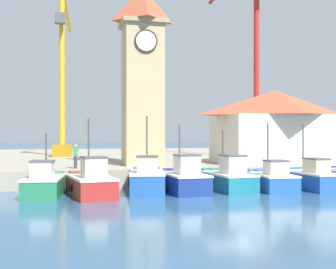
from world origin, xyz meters
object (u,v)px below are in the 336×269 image
fishing_boat_left_inner (147,180)px  warehouse_right (275,126)px  fishing_boat_mid_left (183,179)px  dock_worker_near_tower (76,156)px  fishing_boat_center (227,178)px  clock_tower (143,70)px  fishing_boat_far_left (44,183)px  fishing_boat_mid_right (271,179)px  fishing_boat_right_inner (309,178)px  fishing_boat_left_outer (91,183)px  port_crane_far (62,95)px  port_crane_near (255,79)px

fishing_boat_left_inner → warehouse_right: (11.65, 6.84, 3.36)m
fishing_boat_mid_left → dock_worker_near_tower: size_ratio=3.02×
fishing_boat_left_inner → warehouse_right: warehouse_right is taller
fishing_boat_left_inner → fishing_boat_center: size_ratio=0.93×
fishing_boat_mid_left → clock_tower: 10.32m
fishing_boat_far_left → fishing_boat_mid_right: (13.87, -0.51, -0.04)m
fishing_boat_center → dock_worker_near_tower: size_ratio=3.07×
fishing_boat_mid_left → fishing_boat_right_inner: bearing=-1.7°
fishing_boat_left_inner → fishing_boat_right_inner: 10.54m
fishing_boat_left_outer → fishing_boat_left_inner: (3.37, 0.80, 0.04)m
fishing_boat_center → warehouse_right: warehouse_right is taller
port_crane_far → fishing_boat_left_outer: bearing=-86.0°
port_crane_far → dock_worker_near_tower: 17.24m
fishing_boat_left_outer → fishing_boat_mid_left: bearing=7.1°
fishing_boat_mid_left → fishing_boat_left_inner: bearing=177.2°
fishing_boat_far_left → port_crane_near: size_ratio=0.23×
clock_tower → dock_worker_near_tower: bearing=-154.8°
fishing_boat_center → port_crane_far: size_ratio=0.29×
fishing_boat_mid_right → clock_tower: size_ratio=0.31×
fishing_boat_left_inner → fishing_boat_center: (5.19, 0.21, -0.06)m
fishing_boat_mid_left → fishing_boat_center: 3.00m
fishing_boat_mid_right → port_crane_far: (-12.81, 21.23, 6.72)m
dock_worker_near_tower → port_crane_far: bearing=92.9°
warehouse_right → port_crane_far: 21.94m
fishing_boat_center → port_crane_far: 23.94m
warehouse_right → port_crane_near: size_ratio=0.45×
fishing_boat_mid_left → clock_tower: clock_tower is taller
port_crane_near → dock_worker_near_tower: (-17.72, -10.88, -6.84)m
fishing_boat_right_inner → port_crane_far: port_crane_far is taller
fishing_boat_left_outer → fishing_boat_right_inner: bearing=1.9°
fishing_boat_left_inner → dock_worker_near_tower: 6.19m
fishing_boat_left_inner → fishing_boat_right_inner: (10.53, -0.35, -0.10)m
fishing_boat_far_left → port_crane_near: bearing=37.8°
clock_tower → warehouse_right: clock_tower is taller
fishing_boat_left_inner → clock_tower: clock_tower is taller
fishing_boat_left_inner → port_crane_near: size_ratio=0.22×
fishing_boat_center → fishing_boat_mid_right: fishing_boat_mid_right is taller
fishing_boat_center → fishing_boat_mid_right: size_ratio=1.09×
dock_worker_near_tower → warehouse_right: bearing=8.5°
fishing_boat_mid_right → dock_worker_near_tower: fishing_boat_mid_right is taller
fishing_boat_far_left → warehouse_right: size_ratio=0.51×
fishing_boat_far_left → fishing_boat_right_inner: bearing=-1.8°
fishing_boat_center → port_crane_near: size_ratio=0.24×
fishing_boat_far_left → fishing_boat_mid_left: size_ratio=0.97×
fishing_boat_right_inner → dock_worker_near_tower: fishing_boat_right_inner is taller
fishing_boat_left_outer → fishing_boat_right_inner: size_ratio=1.00×
fishing_boat_left_inner → fishing_boat_mid_left: fishing_boat_left_inner is taller
fishing_boat_center → fishing_boat_right_inner: fishing_boat_right_inner is taller
warehouse_right → port_crane_near: port_crane_near is taller
fishing_boat_far_left → warehouse_right: (17.61, 6.68, 3.45)m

